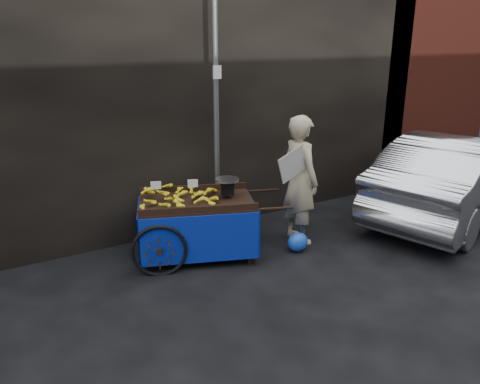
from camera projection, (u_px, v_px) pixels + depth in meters
ground at (244, 272)px, 5.98m from camera, size 80.00×80.00×0.00m
building_wall at (183, 60)px, 7.51m from camera, size 13.50×2.00×5.00m
street_pole at (216, 101)px, 6.55m from camera, size 0.12×0.10×4.00m
banana_cart at (193, 207)px, 6.25m from camera, size 2.28×1.60×1.14m
vendor at (300, 180)px, 6.65m from camera, size 0.79×0.68×1.85m
plastic_bag at (298, 242)px, 6.53m from camera, size 0.30×0.24×0.27m
parked_car at (456, 176)px, 7.69m from camera, size 4.42×2.64×1.38m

